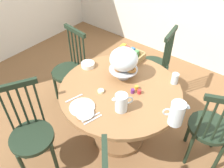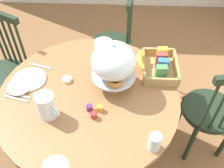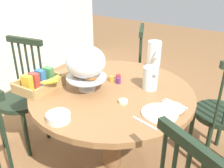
% 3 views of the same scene
% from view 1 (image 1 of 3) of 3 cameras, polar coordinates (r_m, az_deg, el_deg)
% --- Properties ---
extents(ground_plane, '(10.00, 10.00, 0.00)m').
position_cam_1_polar(ground_plane, '(2.75, 2.61, -11.51)').
color(ground_plane, brown).
extents(dining_table, '(1.15, 1.15, 0.74)m').
position_cam_1_polar(dining_table, '(2.30, 1.96, -5.25)').
color(dining_table, olive).
rests_on(dining_table, ground_plane).
extents(windsor_chair_near_window, '(0.40, 0.40, 0.97)m').
position_cam_1_polar(windsor_chair_near_window, '(2.95, 10.54, 4.39)').
color(windsor_chair_near_window, '#1E2D1E').
rests_on(windsor_chair_near_window, ground_plane).
extents(windsor_chair_by_cabinet, '(0.40, 0.40, 0.97)m').
position_cam_1_polar(windsor_chair_by_cabinet, '(2.87, -10.39, 3.19)').
color(windsor_chair_by_cabinet, '#1E2D1E').
rests_on(windsor_chair_by_cabinet, ground_plane).
extents(windsor_chair_facing_door, '(0.45, 0.45, 0.97)m').
position_cam_1_polar(windsor_chair_facing_door, '(2.26, -19.46, -11.99)').
color(windsor_chair_facing_door, '#1E2D1E').
rests_on(windsor_chair_facing_door, ground_plane).
extents(windsor_chair_host_seat, '(0.44, 0.44, 0.97)m').
position_cam_1_polar(windsor_chair_host_seat, '(2.36, 23.22, -10.30)').
color(windsor_chair_host_seat, '#1E2D1E').
rests_on(windsor_chair_host_seat, ground_plane).
extents(pastry_stand_with_dome, '(0.28, 0.28, 0.34)m').
position_cam_1_polar(pastry_stand_with_dome, '(2.16, 2.96, 5.93)').
color(pastry_stand_with_dome, silver).
rests_on(pastry_stand_with_dome, dining_table).
extents(orange_juice_pitcher, '(0.18, 0.13, 0.21)m').
position_cam_1_polar(orange_juice_pitcher, '(1.85, 15.78, -7.29)').
color(orange_juice_pitcher, silver).
rests_on(orange_juice_pitcher, dining_table).
extents(milk_pitcher, '(0.13, 0.17, 0.17)m').
position_cam_1_polar(milk_pitcher, '(1.90, 2.34, -4.81)').
color(milk_pitcher, silver).
rests_on(milk_pitcher, dining_table).
extents(cereal_basket, '(0.32, 0.30, 0.12)m').
position_cam_1_polar(cereal_basket, '(2.52, 4.01, 7.33)').
color(cereal_basket, tan).
rests_on(cereal_basket, dining_table).
extents(china_plate_large, '(0.22, 0.22, 0.01)m').
position_cam_1_polar(china_plate_large, '(1.98, -7.46, -5.73)').
color(china_plate_large, white).
rests_on(china_plate_large, dining_table).
extents(china_plate_small, '(0.15, 0.15, 0.01)m').
position_cam_1_polar(china_plate_small, '(1.91, -6.77, -7.34)').
color(china_plate_small, white).
rests_on(china_plate_small, china_plate_large).
extents(cereal_bowl, '(0.14, 0.14, 0.04)m').
position_cam_1_polar(cereal_bowl, '(2.41, -6.04, 4.83)').
color(cereal_bowl, white).
rests_on(cereal_bowl, dining_table).
extents(drinking_glass, '(0.06, 0.06, 0.11)m').
position_cam_1_polar(drinking_glass, '(2.25, 15.41, 1.32)').
color(drinking_glass, silver).
rests_on(drinking_glass, dining_table).
extents(butter_dish, '(0.06, 0.06, 0.02)m').
position_cam_1_polar(butter_dish, '(2.10, -2.79, -1.78)').
color(butter_dish, beige).
rests_on(butter_dish, dining_table).
extents(jam_jar_strawberry, '(0.04, 0.04, 0.04)m').
position_cam_1_polar(jam_jar_strawberry, '(2.09, 6.82, -1.93)').
color(jam_jar_strawberry, '#B7282D').
rests_on(jam_jar_strawberry, dining_table).
extents(jam_jar_apricot, '(0.04, 0.04, 0.04)m').
position_cam_1_polar(jam_jar_apricot, '(2.13, 6.10, -0.91)').
color(jam_jar_apricot, orange).
rests_on(jam_jar_apricot, dining_table).
extents(jam_jar_grape, '(0.04, 0.04, 0.04)m').
position_cam_1_polar(jam_jar_grape, '(2.09, 5.17, -1.77)').
color(jam_jar_grape, '#5B2366').
rests_on(jam_jar_grape, dining_table).
extents(table_knife, '(0.06, 0.17, 0.01)m').
position_cam_1_polar(table_knife, '(1.89, -5.26, -8.28)').
color(table_knife, silver).
rests_on(table_knife, dining_table).
extents(dinner_fork, '(0.06, 0.17, 0.01)m').
position_cam_1_polar(dinner_fork, '(1.88, -4.77, -8.84)').
color(dinner_fork, silver).
rests_on(dinner_fork, dining_table).
extents(soup_spoon, '(0.06, 0.17, 0.01)m').
position_cam_1_polar(soup_spoon, '(2.07, -9.45, -3.51)').
color(soup_spoon, silver).
rests_on(soup_spoon, dining_table).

